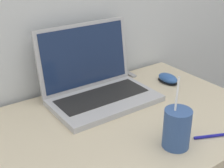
{
  "coord_description": "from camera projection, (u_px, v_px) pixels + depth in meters",
  "views": [
    {
      "loc": [
        -0.5,
        -0.38,
        1.29
      ],
      "look_at": [
        0.05,
        0.41,
        0.84
      ],
      "focal_mm": 50.0,
      "sensor_mm": 36.0,
      "label": 1
    }
  ],
  "objects": [
    {
      "name": "laptop",
      "position": [
        97.0,
        83.0,
        1.15
      ],
      "size": [
        0.38,
        0.27,
        0.26
      ],
      "color": "#ADADB2",
      "rests_on": "desk"
    },
    {
      "name": "drink_cup",
      "position": [
        177.0,
        128.0,
        0.87
      ],
      "size": [
        0.08,
        0.08,
        0.21
      ],
      "color": "#33518C",
      "rests_on": "desk"
    },
    {
      "name": "computer_mouse",
      "position": [
        168.0,
        79.0,
        1.29
      ],
      "size": [
        0.06,
        0.1,
        0.04
      ],
      "color": "black",
      "rests_on": "desk"
    },
    {
      "name": "usb_stick",
      "position": [
        131.0,
        74.0,
        1.36
      ],
      "size": [
        0.02,
        0.06,
        0.01
      ],
      "color": "#99999E",
      "rests_on": "desk"
    },
    {
      "name": "pen",
      "position": [
        217.0,
        135.0,
        0.94
      ],
      "size": [
        0.14,
        0.07,
        0.01
      ],
      "color": "#191999",
      "rests_on": "desk"
    }
  ]
}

